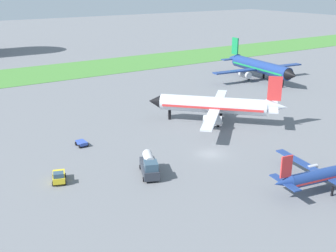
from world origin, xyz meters
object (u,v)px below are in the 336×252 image
(fuel_truck_near_gate, at_px, (149,166))
(baggage_cart_midfield, at_px, (82,143))
(airplane_foreground_turboprop, at_px, (327,174))
(pushback_tug_by_runway, at_px, (59,177))
(airplane_parked_jet_far, at_px, (259,67))
(airplane_midfield_jet, at_px, (215,105))

(fuel_truck_near_gate, height_order, baggage_cart_midfield, fuel_truck_near_gate)
(airplane_foreground_turboprop, height_order, pushback_tug_by_runway, airplane_foreground_turboprop)
(airplane_parked_jet_far, xyz_separation_m, airplane_midfield_jet, (-37.77, -24.80, -0.29))
(airplane_foreground_turboprop, height_order, fuel_truck_near_gate, airplane_foreground_turboprop)
(pushback_tug_by_runway, bearing_deg, airplane_foreground_turboprop, 72.69)
(airplane_parked_jet_far, relative_size, airplane_midfield_jet, 1.35)
(airplane_parked_jet_far, height_order, baggage_cart_midfield, airplane_parked_jet_far)
(airplane_foreground_turboprop, relative_size, pushback_tug_by_runway, 5.48)
(airplane_parked_jet_far, bearing_deg, airplane_midfield_jet, -50.51)
(airplane_midfield_jet, bearing_deg, fuel_truck_near_gate, 76.05)
(airplane_midfield_jet, bearing_deg, airplane_foreground_turboprop, 125.61)
(airplane_midfield_jet, relative_size, fuel_truck_near_gate, 3.50)
(airplane_parked_jet_far, height_order, airplane_midfield_jet, airplane_parked_jet_far)
(baggage_cart_midfield, distance_m, pushback_tug_by_runway, 14.92)
(fuel_truck_near_gate, distance_m, pushback_tug_by_runway, 13.91)
(airplane_parked_jet_far, height_order, pushback_tug_by_runway, airplane_parked_jet_far)
(fuel_truck_near_gate, bearing_deg, airplane_midfield_jet, 143.01)
(airplane_parked_jet_far, relative_size, pushback_tug_by_runway, 8.18)
(airplane_parked_jet_far, distance_m, fuel_truck_near_gate, 74.33)
(airplane_parked_jet_far, relative_size, airplane_foreground_turboprop, 1.49)
(airplane_parked_jet_far, bearing_deg, fuel_truck_near_gate, -51.82)
(airplane_foreground_turboprop, relative_size, fuel_truck_near_gate, 3.16)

